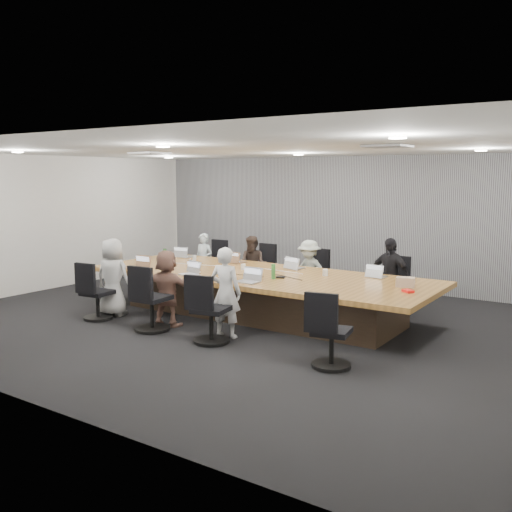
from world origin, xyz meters
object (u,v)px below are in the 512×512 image
Objects in this scene: person_0 at (204,261)px; person_3 at (389,276)px; chair_2 at (318,280)px; chair_7 at (332,337)px; chair_4 at (98,297)px; canvas_bag at (405,282)px; chair_6 at (211,315)px; laptop_4 at (136,268)px; laptop_2 at (294,268)px; laptop_5 at (189,275)px; laptop_6 at (247,282)px; laptop_3 at (377,276)px; laptop_1 at (237,262)px; chair_0 at (214,268)px; stapler at (254,277)px; bottle_green_left at (165,255)px; laptop_0 at (187,257)px; snack_packet at (408,291)px; person_1 at (253,266)px; person_5 at (167,288)px; conference_table at (259,293)px; bottle_green_right at (273,271)px; chair_1 at (263,274)px; chair_3 at (396,290)px; bottle_clear at (194,261)px; person_4 at (113,277)px; mug_brown at (138,259)px; person_6 at (226,292)px; person_2 at (309,272)px; chair_5 at (152,303)px.

person_0 is 4.10m from person_3.
chair_7 is at bearing 132.33° from chair_2.
chair_4 is 4.99m from canvas_bag.
chair_6 is 2.41× the size of laptop_4.
laptop_5 is (-1.10, -1.60, 0.00)m from laptop_2.
laptop_2 and laptop_6 have the same top height.
laptop_1 is at bearing 3.75° from laptop_3.
stapler is at bearing 139.46° from chair_0.
laptop_4 is 0.96m from bottle_green_left.
laptop_4 is 2.41m from laptop_6.
snack_packet reaches higher than laptop_0.
person_5 is at bearing -100.73° from person_1.
chair_6 reaches higher than stapler.
laptop_3 is at bearing 24.07° from conference_table.
laptop_1 is 1.89m from bottle_green_right.
chair_6 reaches higher than snack_packet.
chair_4 is (-1.07, -3.40, -0.01)m from chair_1.
snack_packet is at bearing -65.28° from canvas_bag.
chair_7 reaches higher than laptop_5.
snack_packet is at bearing 21.13° from stapler.
person_5 reaches higher than chair_3.
chair_1 is at bearing 105.60° from laptop_5.
bottle_clear is (0.80, 0.66, 0.10)m from laptop_4.
laptop_0 is 0.28× the size of person_1.
laptop_2 is (2.54, 0.00, 0.00)m from laptop_0.
chair_2 is at bearing -139.78° from laptop_1.
bottle_clear is at bearing 20.60° from laptop_3.
conference_table is at bearing -66.72° from person_1.
bottle_clear is at bearing -147.74° from person_3.
chair_3 is at bearing 59.24° from laptop_6.
person_4 is 4.02× the size of laptop_5.
bottle_green_left is 2.41× the size of mug_brown.
mug_brown reaches higher than conference_table.
person_1 is 4.91× the size of bottle_green_left.
chair_0 is 1.01× the size of chair_7.
laptop_3 is at bearing 47.07° from laptop_6.
chair_3 is 5.18m from chair_4.
chair_3 is at bearing 54.32° from chair_6.
chair_4 is 3.10× the size of bottle_green_left.
person_1 is 5.31× the size of bottle_clear.
conference_table is at bearing 32.86° from chair_4.
bottle_green_left is at bearing -56.66° from person_5.
person_6 is (0.00, 0.35, 0.27)m from chair_6.
chair_2 is at bearing 33.88° from mug_brown.
person_2 reaches higher than canvas_bag.
person_6 is at bearing 59.00° from laptop_3.
chair_3 is 0.47m from person_3.
chair_5 is 4.05m from person_3.
laptop_5 is at bearing 78.35° from chair_2.
chair_7 is 1.66m from snack_packet.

